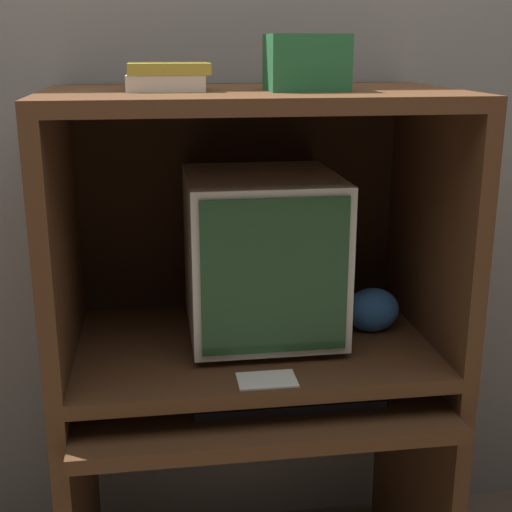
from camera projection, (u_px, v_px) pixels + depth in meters
wall_back at (235, 122)px, 2.04m from camera, size 6.00×0.06×2.60m
desk_base at (255, 466)px, 1.91m from camera, size 0.98×0.65×0.68m
desk_monitor_shelf at (253, 349)px, 1.86m from camera, size 0.98×0.59×0.10m
hutch_upper at (250, 178)px, 1.77m from camera, size 0.98×0.59×0.64m
crt_monitor at (262, 255)px, 1.83m from camera, size 0.38×0.41×0.43m
keyboard at (286, 395)px, 1.74m from camera, size 0.46×0.16×0.03m
mouse at (404, 388)px, 1.77m from camera, size 0.08×0.05×0.03m
snack_bag at (372, 310)px, 1.90m from camera, size 0.14×0.11×0.12m
book_stack at (167, 76)px, 1.62m from camera, size 0.19×0.15×0.06m
paper_card at (265, 380)px, 1.63m from camera, size 0.14×0.09×0.00m
storage_box at (306, 63)px, 1.62m from camera, size 0.18×0.15×0.12m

